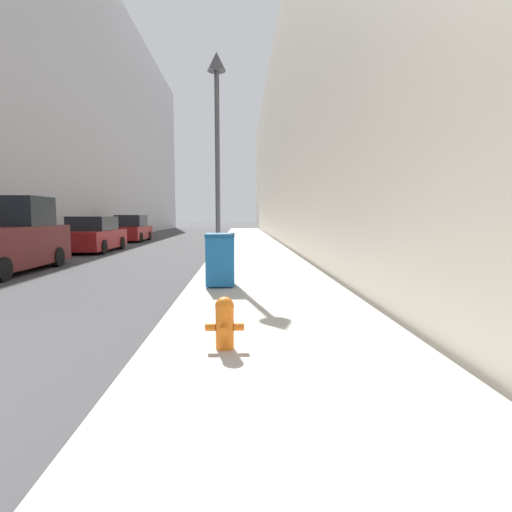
% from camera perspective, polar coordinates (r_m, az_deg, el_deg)
% --- Properties ---
extents(sidewalk_right, '(3.42, 60.00, 0.14)m').
position_cam_1_polar(sidewalk_right, '(20.75, -0.77, 1.30)').
color(sidewalk_right, '#B7B2A8').
rests_on(sidewalk_right, ground).
extents(building_left_glass, '(12.00, 60.00, 18.81)m').
position_cam_1_polar(building_left_glass, '(33.48, -31.34, 18.27)').
color(building_left_glass, '#BCBCC1').
rests_on(building_left_glass, ground).
extents(building_right_stone, '(12.00, 60.00, 13.82)m').
position_cam_1_polar(building_right_stone, '(30.33, 14.29, 15.50)').
color(building_right_stone, beige).
rests_on(building_right_stone, ground).
extents(fire_hydrant, '(0.45, 0.34, 0.61)m').
position_cam_1_polar(fire_hydrant, '(4.68, -4.50, -9.34)').
color(fire_hydrant, orange).
rests_on(fire_hydrant, sidewalk_right).
extents(trash_bin, '(0.62, 0.72, 1.15)m').
position_cam_1_polar(trash_bin, '(8.76, -5.10, -0.45)').
color(trash_bin, '#19609E').
rests_on(trash_bin, sidewalk_right).
extents(lamppost, '(0.49, 0.49, 5.78)m').
position_cam_1_polar(lamppost, '(11.15, -5.58, 18.60)').
color(lamppost, '#4C4C51').
rests_on(lamppost, sidewalk_right).
extents(pickup_truck, '(2.21, 4.98, 2.27)m').
position_cam_1_polar(pickup_truck, '(13.91, -32.72, 1.84)').
color(pickup_truck, '#561919').
rests_on(pickup_truck, ground).
extents(parked_sedan_near, '(1.96, 4.49, 1.65)m').
position_cam_1_polar(parked_sedan_near, '(20.24, -22.21, 2.72)').
color(parked_sedan_near, maroon).
rests_on(parked_sedan_near, ground).
extents(parked_sedan_far, '(1.91, 4.13, 1.74)m').
position_cam_1_polar(parked_sedan_far, '(27.64, -17.34, 3.63)').
color(parked_sedan_far, maroon).
rests_on(parked_sedan_far, ground).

